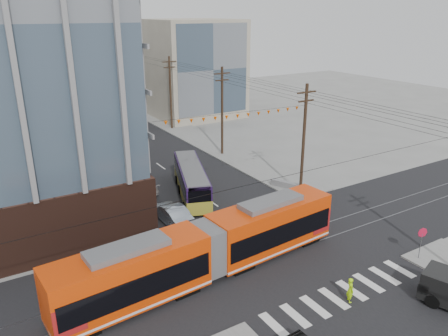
{
  "coord_description": "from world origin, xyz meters",
  "views": [
    {
      "loc": [
        -18.96,
        -19.2,
        17.25
      ],
      "look_at": [
        -1.01,
        10.07,
        4.86
      ],
      "focal_mm": 35.0,
      "sensor_mm": 36.0,
      "label": 1
    }
  ],
  "objects": [
    {
      "name": "ground",
      "position": [
        0.0,
        0.0,
        0.0
      ],
      "size": [
        160.0,
        160.0,
        0.0
      ],
      "primitive_type": "plane",
      "color": "slate"
    },
    {
      "name": "pedestrian",
      "position": [
        -0.19,
        -3.69,
        0.84
      ],
      "size": [
        0.61,
        0.72,
        1.68
      ],
      "primitive_type": "imported",
      "rotation": [
        0.0,
        0.0,
        1.18
      ],
      "color": "#A9EF09",
      "rests_on": "ground"
    },
    {
      "name": "streetcar",
      "position": [
        -6.39,
        3.45,
        2.05
      ],
      "size": [
        21.46,
        4.65,
        4.1
      ],
      "primitive_type": null,
      "rotation": [
        0.0,
        0.0,
        0.08
      ],
      "color": "red",
      "rests_on": "ground"
    },
    {
      "name": "stop_sign",
      "position": [
        7.81,
        -2.89,
        1.22
      ],
      "size": [
        0.94,
        0.94,
        2.44
      ],
      "primitive_type": null,
      "rotation": [
        0.0,
        0.0,
        -0.33
      ],
      "color": "red",
      "rests_on": "ground"
    },
    {
      "name": "utility_pole_far",
      "position": [
        8.5,
        56.0,
        5.5
      ],
      "size": [
        0.3,
        0.3,
        11.0
      ],
      "primitive_type": "cylinder",
      "color": "black",
      "rests_on": "ground"
    },
    {
      "name": "parked_car_grey",
      "position": [
        -5.28,
        26.21,
        0.63
      ],
      "size": [
        2.48,
        4.7,
        1.26
      ],
      "primitive_type": "imported",
      "rotation": [
        0.0,
        0.0,
        3.23
      ],
      "color": "#525358",
      "rests_on": "ground"
    },
    {
      "name": "city_bus",
      "position": [
        -0.77,
        16.59,
        1.53
      ],
      "size": [
        5.85,
        10.94,
        3.06
      ],
      "primitive_type": null,
      "rotation": [
        0.0,
        0.0,
        -0.35
      ],
      "color": "#291445",
      "rests_on": "ground"
    },
    {
      "name": "parked_car_silver",
      "position": [
        -5.04,
        12.13,
        0.83
      ],
      "size": [
        1.91,
        5.08,
        1.66
      ],
      "primitive_type": "imported",
      "rotation": [
        0.0,
        0.0,
        3.17
      ],
      "color": "#95A0AD",
      "rests_on": "ground"
    },
    {
      "name": "jersey_barrier",
      "position": [
        8.3,
        12.61,
        0.38
      ],
      "size": [
        2.36,
        3.83,
        0.76
      ],
      "primitive_type": "cube",
      "rotation": [
        0.0,
        0.0,
        0.43
      ],
      "color": "slate",
      "rests_on": "ground"
    },
    {
      "name": "parked_car_white",
      "position": [
        -5.12,
        19.54,
        0.64
      ],
      "size": [
        3.24,
        4.74,
        1.27
      ],
      "primitive_type": "imported",
      "rotation": [
        0.0,
        0.0,
        3.51
      ],
      "color": "#B7B2B2",
      "rests_on": "ground"
    },
    {
      "name": "bg_bldg_ne_near",
      "position": [
        16.0,
        48.0,
        8.0
      ],
      "size": [
        14.0,
        14.0,
        16.0
      ],
      "primitive_type": "cube",
      "color": "gray",
      "rests_on": "ground"
    },
    {
      "name": "bg_bldg_ne_far",
      "position": [
        18.0,
        68.0,
        7.0
      ],
      "size": [
        16.0,
        16.0,
        14.0
      ],
      "primitive_type": "cube",
      "color": "#8C99A5",
      "rests_on": "ground"
    }
  ]
}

